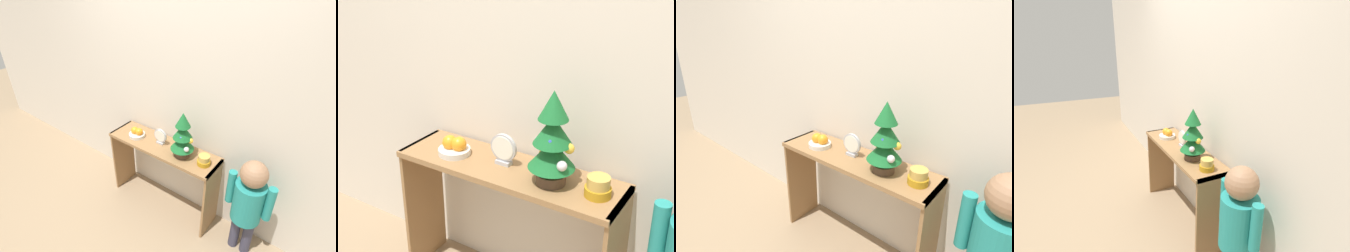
# 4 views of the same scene
# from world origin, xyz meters

# --- Properties ---
(back_wall) EXTENTS (7.00, 0.05, 2.50)m
(back_wall) POSITION_xyz_m (0.00, 0.38, 1.25)
(back_wall) COLOR beige
(back_wall) RESTS_ON ground_plane
(console_table) EXTENTS (1.15, 0.34, 0.77)m
(console_table) POSITION_xyz_m (0.00, 0.17, 0.59)
(console_table) COLOR olive
(console_table) RESTS_ON ground_plane
(mini_tree) EXTENTS (0.21, 0.21, 0.44)m
(mini_tree) POSITION_xyz_m (0.24, 0.15, 0.98)
(mini_tree) COLOR #4C3828
(mini_tree) RESTS_ON console_table
(fruit_bowl) EXTENTS (0.16, 0.16, 0.10)m
(fruit_bowl) POSITION_xyz_m (-0.31, 0.14, 0.81)
(fruit_bowl) COLOR silver
(fruit_bowl) RESTS_ON console_table
(singing_bowl) EXTENTS (0.12, 0.12, 0.09)m
(singing_bowl) POSITION_xyz_m (0.46, 0.16, 0.81)
(singing_bowl) COLOR #B78419
(singing_bowl) RESTS_ON console_table
(desk_clock) EXTENTS (0.14, 0.04, 0.16)m
(desk_clock) POSITION_xyz_m (-0.04, 0.18, 0.85)
(desk_clock) COLOR #B2B2B7
(desk_clock) RESTS_ON console_table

